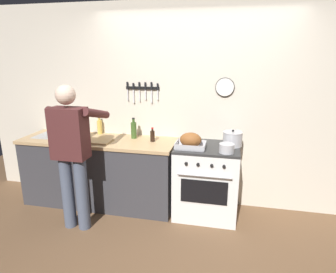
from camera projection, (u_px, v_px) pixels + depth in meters
name	position (u px, v px, depth m)	size (l,w,h in m)	color
ground_plane	(173.00, 263.00, 2.81)	(8.00, 8.00, 0.00)	brown
wall_back	(194.00, 107.00, 3.73)	(6.00, 0.13, 2.60)	beige
counter_block	(100.00, 171.00, 3.87)	(2.03, 0.65, 0.90)	#38383D
stove	(206.00, 181.00, 3.57)	(0.76, 0.67, 0.90)	white
person_cook	(72.00, 149.00, 3.17)	(0.51, 0.63, 1.66)	#4C566B
roasting_pan	(191.00, 141.00, 3.37)	(0.35, 0.26, 0.18)	#B7B7BC
stock_pot	(232.00, 139.00, 3.45)	(0.23, 0.23, 0.20)	#B7B7BC
saucepan	(227.00, 148.00, 3.21)	(0.17, 0.17, 0.10)	#B7B7BC
cutting_board	(97.00, 141.00, 3.62)	(0.36, 0.24, 0.02)	tan
bottle_soy_sauce	(152.00, 136.00, 3.62)	(0.06, 0.06, 0.18)	black
bottle_olive_oil	(134.00, 130.00, 3.75)	(0.07, 0.07, 0.27)	#385623
bottle_cooking_oil	(100.00, 127.00, 3.97)	(0.07, 0.07, 0.24)	gold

